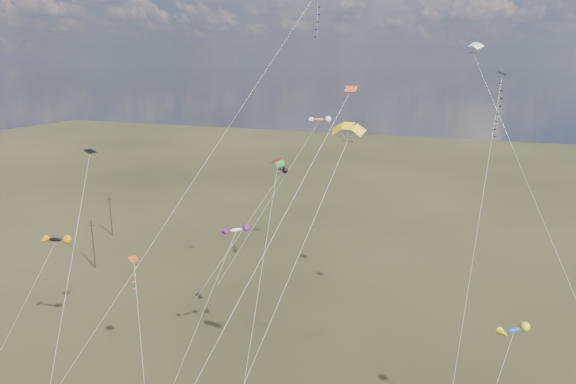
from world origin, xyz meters
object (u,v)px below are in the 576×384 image
(utility_pole_far, at_px, (111,215))
(parafoil_yellow, at_px, (347,128))
(diamond_black_high, at_px, (496,121))
(novelty_black_orange, at_px, (55,240))
(utility_pole_near, at_px, (93,244))

(utility_pole_far, distance_m, parafoil_yellow, 70.82)
(diamond_black_high, relative_size, novelty_black_orange, 2.35)
(utility_pole_near, xyz_separation_m, diamond_black_high, (58.01, -6.19, 22.62))
(parafoil_yellow, distance_m, novelty_black_orange, 37.84)
(utility_pole_near, xyz_separation_m, utility_pole_far, (-8.00, 14.00, 0.00))
(utility_pole_near, distance_m, utility_pole_far, 16.12)
(utility_pole_far, xyz_separation_m, diamond_black_high, (66.01, -20.19, 22.62))
(utility_pole_far, relative_size, parafoil_yellow, 0.28)
(parafoil_yellow, bearing_deg, utility_pole_far, 145.72)
(parafoil_yellow, xyz_separation_m, novelty_black_orange, (-34.60, 4.18, -14.75))
(utility_pole_near, distance_m, novelty_black_orange, 24.78)
(utility_pole_far, relative_size, diamond_black_high, 0.25)
(utility_pole_near, xyz_separation_m, novelty_black_orange, (12.59, -19.45, 8.78))
(utility_pole_near, relative_size, diamond_black_high, 0.25)
(parafoil_yellow, bearing_deg, diamond_black_high, 58.18)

